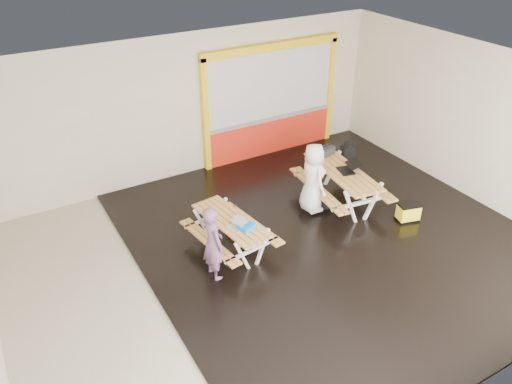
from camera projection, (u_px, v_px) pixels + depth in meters
room at (281, 178)px, 8.95m from camera, size 10.02×8.02×3.52m
deck at (330, 236)px, 10.38m from camera, size 7.50×7.98×0.05m
kiosk at (271, 103)px, 12.98m from camera, size 3.88×0.16×3.00m
picnic_table_left at (231, 227)px, 9.72m from camera, size 1.47×1.98×0.73m
picnic_table_right at (342, 178)px, 11.17m from camera, size 1.71×2.33×0.87m
person_left at (213, 243)px, 8.93m from camera, size 0.39×0.56×1.49m
person_right at (313, 178)px, 10.69m from camera, size 0.57×0.81×1.56m
laptop_left at (237, 226)px, 9.38m from camera, size 0.41×0.39×0.14m
laptop_right at (349, 168)px, 11.02m from camera, size 0.56×0.52×0.20m
blue_pouch at (247, 227)px, 9.36m from camera, size 0.35×0.30×0.09m
toolbox at (326, 151)px, 11.66m from camera, size 0.47×0.31×0.25m
backpack at (347, 154)px, 11.95m from camera, size 0.34×0.24×0.54m
dark_case at (319, 203)px, 11.29m from camera, size 0.54×0.49×0.17m
fluke_bag at (408, 212)px, 10.75m from camera, size 0.53×0.41×0.41m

